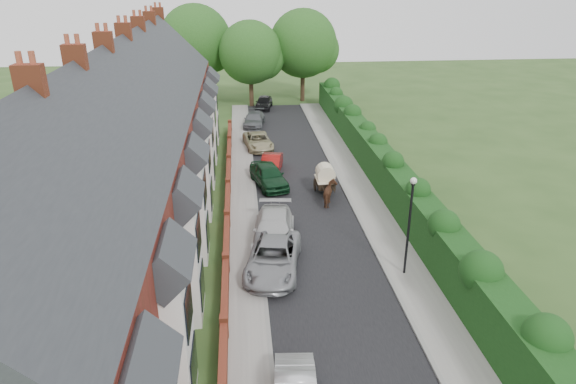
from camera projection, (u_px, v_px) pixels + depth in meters
name	position (u px, v px, depth m)	size (l,w,h in m)	color
ground	(354.00, 330.00, 21.41)	(140.00, 140.00, 0.00)	#2D4C1E
road	(307.00, 216.00, 31.43)	(6.00, 58.00, 0.02)	black
pavement_hedge_side	(373.00, 213.00, 31.77)	(2.20, 58.00, 0.12)	gray
pavement_house_side	(244.00, 218.00, 31.07)	(1.70, 58.00, 0.12)	gray
kerb_hedge_side	(356.00, 214.00, 31.68)	(0.18, 58.00, 0.13)	gray
kerb_house_side	(258.00, 218.00, 31.14)	(0.18, 58.00, 0.13)	gray
hedge	(403.00, 189.00, 31.33)	(2.10, 58.00, 2.85)	#113410
terrace_row	(122.00, 159.00, 27.83)	(9.05, 40.50, 11.50)	maroon
garden_wall_row	(227.00, 220.00, 29.91)	(0.35, 40.35, 1.10)	brown
lamppost	(410.00, 214.00, 24.08)	(0.32, 0.32, 5.16)	black
tree_far_left	(253.00, 54.00, 55.63)	(7.14, 6.80, 9.29)	#332316
tree_far_right	(306.00, 45.00, 57.76)	(7.98, 7.60, 10.31)	#332316
tree_far_back	(199.00, 42.00, 57.50)	(8.40, 8.00, 10.82)	#332316
car_silver_b	(273.00, 257.00, 25.42)	(2.50, 5.41, 1.50)	#93959A
car_white	(274.00, 230.00, 28.02)	(2.22, 5.47, 1.59)	silver
car_green	(269.00, 175.00, 35.71)	(1.86, 4.63, 1.58)	#0F331A
car_red	(271.00, 164.00, 38.17)	(1.38, 3.95, 1.30)	maroon
car_beige	(258.00, 141.00, 43.49)	(2.12, 4.59, 1.28)	tan
car_grey	(254.00, 120.00, 49.81)	(1.87, 4.59, 1.33)	#575B5F
car_black	(264.00, 102.00, 56.33)	(1.64, 4.08, 1.39)	black
horse	(330.00, 194.00, 32.69)	(0.84, 1.83, 1.55)	#522F1E
horse_cart	(325.00, 177.00, 34.35)	(1.29, 2.85, 2.05)	black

